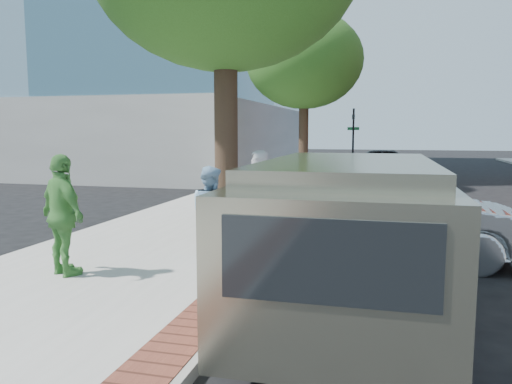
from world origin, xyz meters
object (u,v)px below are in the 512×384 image
(person_green, at_px, (63,215))
(parking_meter, at_px, (255,202))
(sedan_silver, at_px, (393,217))
(van, at_px, (350,228))
(person_gray, at_px, (257,199))
(bg_car, at_px, (389,161))
(person_officer, at_px, (211,212))

(person_green, bearing_deg, parking_meter, -121.93)
(sedan_silver, height_order, van, van)
(person_gray, relative_size, person_green, 0.99)
(person_gray, distance_m, van, 3.43)
(parking_meter, distance_m, person_gray, 1.17)
(sedan_silver, bearing_deg, bg_car, -0.96)
(person_green, relative_size, van, 0.34)
(bg_car, bearing_deg, person_officer, 165.22)
(parking_meter, distance_m, person_green, 3.16)
(person_gray, bearing_deg, sedan_silver, 89.16)
(person_officer, relative_size, person_green, 0.87)
(parking_meter, xyz_separation_m, person_gray, (-0.25, 1.14, -0.09))
(person_officer, relative_size, sedan_silver, 0.34)
(person_officer, xyz_separation_m, sedan_silver, (3.18, 1.28, -0.17))
(person_officer, distance_m, bg_car, 21.58)
(person_gray, distance_m, bg_car, 20.39)
(parking_meter, distance_m, sedan_silver, 2.72)
(person_officer, bearing_deg, parking_meter, -142.36)
(person_officer, distance_m, van, 3.07)
(person_gray, height_order, van, van)
(person_green, relative_size, sedan_silver, 0.39)
(parking_meter, relative_size, person_gray, 0.77)
(parking_meter, height_order, person_green, person_green)
(sedan_silver, distance_m, van, 2.99)
(person_officer, bearing_deg, person_green, 78.84)
(person_officer, height_order, sedan_silver, person_officer)
(van, bearing_deg, person_officer, 147.16)
(parking_meter, bearing_deg, person_green, -149.32)
(person_green, relative_size, bg_car, 0.45)
(person_officer, xyz_separation_m, van, (2.59, -1.64, 0.16))
(person_officer, bearing_deg, person_gray, -78.29)
(person_green, height_order, sedan_silver, person_green)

